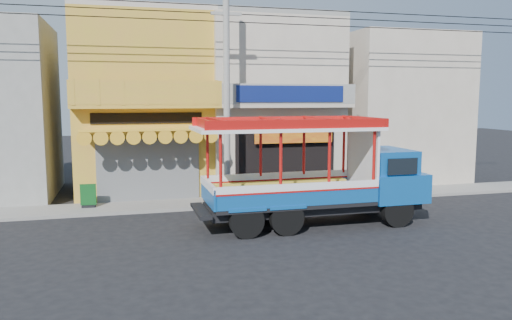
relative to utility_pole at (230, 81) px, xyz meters
The scene contains 12 objects.
ground 6.08m from the utility_pole, 75.53° to the right, with size 90.00×90.00×0.00m, color black.
sidewalk 5.09m from the utility_pole, 39.41° to the left, with size 30.00×2.00×0.12m, color slate.
shophouse_left 5.70m from the utility_pole, 124.03° to the left, with size 6.00×7.50×8.24m.
shophouse_right 5.54m from the utility_pole, 58.56° to the left, with size 6.00×6.75×8.24m.
party_pilaster 1.87m from the utility_pole, 95.46° to the left, with size 0.35×0.30×8.00m, color #B0A290.
filler_building_right 10.98m from the utility_pole, 25.50° to the left, with size 6.00×6.00×7.60m, color #B0A290.
utility_pole is the anchor object (origin of this frame).
songthaew_truck 5.46m from the utility_pole, 51.80° to the right, with size 7.99×2.76×3.72m.
green_sign 7.20m from the utility_pole, behind, with size 0.60×0.31×0.92m.
potted_plant_a 5.82m from the utility_pole, ahead, with size 0.97×0.84×1.08m, color #154C1D.
potted_plant_b 6.28m from the utility_pole, ahead, with size 0.49×0.39×0.89m, color #154C1D.
potted_plant_c 7.33m from the utility_pole, ahead, with size 0.53×0.53×0.94m, color #154C1D.
Camera 1 is at (-4.95, -16.06, 4.41)m, focal length 35.00 mm.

